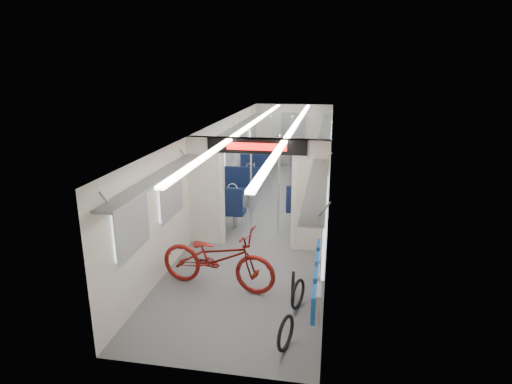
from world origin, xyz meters
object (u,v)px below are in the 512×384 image
bicycle (218,258)px  stanchion_near_left (251,184)px  flip_bench (318,276)px  seat_bay_far_right (314,167)px  bike_hoop_a (286,335)px  stanchion_near_right (278,187)px  stanchion_far_left (271,155)px  bike_hoop_b (298,295)px  seat_bay_near_right (308,193)px  stanchion_far_right (291,155)px  bike_hoop_c (293,286)px  seat_bay_near_left (233,194)px  seat_bay_far_left (260,161)px

bicycle → stanchion_near_left: 2.64m
flip_bench → seat_bay_far_right: seat_bay_far_right is taller
seat_bay_far_right → bike_hoop_a: bearing=-89.8°
flip_bench → stanchion_near_right: stanchion_near_right is taller
flip_bench → stanchion_far_left: stanchion_far_left is taller
bike_hoop_b → seat_bay_near_right: (-0.11, 4.55, 0.33)m
bicycle → stanchion_far_right: bearing=2.5°
seat_bay_near_right → stanchion_far_left: (-1.23, 1.77, 0.60)m
bicycle → bike_hoop_a: bicycle is taller
flip_bench → bike_hoop_a: bearing=-109.9°
stanchion_far_left → stanchion_far_right: size_ratio=1.00×
bike_hoop_b → bike_hoop_c: bearing=107.3°
bicycle → flip_bench: bearing=-95.8°
seat_bay_near_right → stanchion_far_right: size_ratio=0.92×
stanchion_far_right → stanchion_far_left: bearing=-170.5°
bike_hoop_a → stanchion_near_left: bearing=106.9°
flip_bench → bike_hoop_b: bearing=-179.7°
stanchion_near_left → stanchion_far_left: size_ratio=1.00×
bike_hoop_a → bike_hoop_b: size_ratio=1.02×
flip_bench → stanchion_near_left: 3.47m
stanchion_far_left → flip_bench: bearing=-75.4°
flip_bench → bike_hoop_b: 0.47m
bike_hoop_a → seat_bay_near_right: 5.62m
seat_bay_near_left → stanchion_far_right: 2.68m
flip_bench → bike_hoop_b: size_ratio=4.22×
flip_bench → seat_bay_far_left: 8.44m
stanchion_near_left → stanchion_near_right: 0.64m
bike_hoop_b → seat_bay_near_right: size_ratio=0.23×
bike_hoop_b → seat_bay_far_left: size_ratio=0.24×
bike_hoop_c → bike_hoop_b: bearing=-72.7°
flip_bench → bike_hoop_a: size_ratio=4.12×
seat_bay_far_right → stanchion_far_right: size_ratio=0.98×
seat_bay_near_left → stanchion_near_left: size_ratio=0.96×
bike_hoop_a → bike_hoop_b: 1.06m
seat_bay_far_left → bike_hoop_b: bearing=-76.3°
bike_hoop_c → seat_bay_near_left: size_ratio=0.20×
seat_bay_far_left → stanchion_near_left: stanchion_near_left is taller
bicycle → bike_hoop_c: bearing=-85.6°
stanchion_near_left → stanchion_far_left: (-0.03, 3.31, 0.00)m
bike_hoop_c → seat_bay_near_right: bearing=90.1°
bike_hoop_b → seat_bay_far_right: bearing=90.9°
seat_bay_far_right → stanchion_near_right: bearing=-97.1°
seat_bay_near_right → stanchion_near_left: (-1.20, -1.54, 0.60)m
seat_bay_far_left → seat_bay_far_right: seat_bay_far_right is taller
bicycle → stanchion_near_right: 2.62m
bike_hoop_a → stanchion_far_right: stanchion_far_right is taller
seat_bay_far_left → seat_bay_far_right: bearing=-19.0°
flip_bench → seat_bay_near_left: (-2.29, 4.12, -0.02)m
stanchion_far_right → bike_hoop_a: bearing=-84.8°
bike_hoop_a → seat_bay_near_left: size_ratio=0.23×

